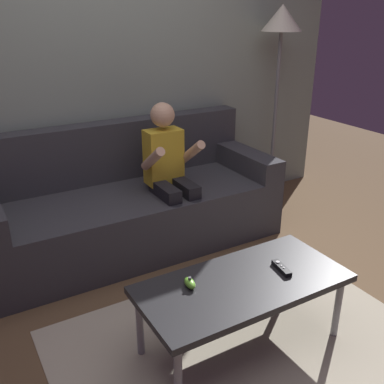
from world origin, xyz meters
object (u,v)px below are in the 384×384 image
at_px(game_remote_black_near_edge, 282,268).
at_px(nunchuk_lime, 190,283).
at_px(person_seated_on_couch, 170,170).
at_px(couch, 130,205).
at_px(floor_lamp, 281,34).
at_px(coffee_table, 243,287).

height_order(game_remote_black_near_edge, nunchuk_lime, nunchuk_lime).
bearing_deg(game_remote_black_near_edge, person_seated_on_couch, 92.09).
distance_m(couch, nunchuk_lime, 1.22).
distance_m(nunchuk_lime, floor_lamp, 2.31).
relative_size(coffee_table, floor_lamp, 0.64).
height_order(couch, nunchuk_lime, couch).
distance_m(couch, floor_lamp, 1.80).
bearing_deg(couch, nunchuk_lime, -99.27).
height_order(couch, floor_lamp, floor_lamp).
xyz_separation_m(game_remote_black_near_edge, nunchuk_lime, (-0.47, 0.11, 0.01)).
bearing_deg(person_seated_on_couch, nunchuk_lime, -112.90).
bearing_deg(person_seated_on_couch, coffee_table, -99.29).
relative_size(couch, game_remote_black_near_edge, 14.44).
relative_size(game_remote_black_near_edge, nunchuk_lime, 1.52).
xyz_separation_m(couch, floor_lamp, (1.41, 0.13, 1.12)).
xyz_separation_m(couch, game_remote_black_near_edge, (0.27, -1.31, 0.10)).
bearing_deg(game_remote_black_near_edge, nunchuk_lime, 166.99).
xyz_separation_m(couch, person_seated_on_couch, (0.23, -0.18, 0.29)).
distance_m(person_seated_on_couch, game_remote_black_near_edge, 1.14).
bearing_deg(coffee_table, person_seated_on_couch, 80.71).
bearing_deg(person_seated_on_couch, floor_lamp, 15.00).
relative_size(coffee_table, game_remote_black_near_edge, 7.20).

